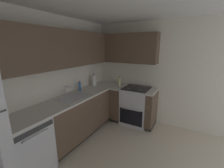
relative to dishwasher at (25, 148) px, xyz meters
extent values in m
cube|color=silver|center=(0.69, 0.33, 0.78)|extent=(3.75, 0.05, 2.43)
cube|color=silver|center=(2.54, -1.44, 0.78)|extent=(0.05, 3.59, 2.43)
cube|color=silver|center=(0.00, 0.00, 0.00)|extent=(0.60, 0.60, 0.86)
cube|color=#333333|center=(0.00, -0.30, 0.38)|extent=(0.55, 0.01, 0.07)
cube|color=silver|center=(0.00, -0.32, 0.31)|extent=(0.36, 0.02, 0.02)
cube|color=brown|center=(1.11, 0.00, 0.04)|extent=(1.61, 0.60, 0.77)
cube|color=black|center=(1.11, 0.03, -0.38)|extent=(1.61, 0.54, 0.09)
sphere|color=tan|center=(0.75, -0.31, 0.19)|extent=(0.02, 0.02, 0.02)
sphere|color=tan|center=(1.46, -0.31, 0.19)|extent=(0.02, 0.02, 0.02)
cube|color=beige|center=(1.11, 0.00, 0.44)|extent=(2.81, 0.60, 0.03)
cube|color=brown|center=(2.21, -0.43, 0.04)|extent=(0.60, 0.26, 0.77)
cube|color=black|center=(2.24, -0.43, -0.38)|extent=(0.54, 0.26, 0.09)
cube|color=brown|center=(2.21, -1.26, 0.04)|extent=(0.60, 0.15, 0.77)
cube|color=black|center=(2.24, -1.26, -0.38)|extent=(0.54, 0.15, 0.09)
sphere|color=tan|center=(1.90, -1.26, 0.19)|extent=(0.02, 0.02, 0.02)
cube|color=beige|center=(2.21, -0.43, 0.44)|extent=(0.60, 0.26, 0.03)
cube|color=beige|center=(2.21, -1.26, 0.44)|extent=(0.60, 0.15, 0.03)
cube|color=silver|center=(2.23, -0.88, 0.02)|extent=(0.64, 0.62, 0.89)
cube|color=black|center=(1.91, -0.88, -0.14)|extent=(0.02, 0.55, 0.37)
cube|color=silver|center=(1.88, -0.88, 0.06)|extent=(0.02, 0.43, 0.02)
cube|color=black|center=(2.23, -0.88, 0.47)|extent=(0.59, 0.60, 0.01)
cube|color=silver|center=(2.54, -0.88, 0.54)|extent=(0.03, 0.60, 0.15)
cylinder|color=#4C4C4C|center=(2.09, -1.01, 0.48)|extent=(0.11, 0.11, 0.01)
cylinder|color=#4C4C4C|center=(2.09, -0.74, 0.48)|extent=(0.11, 0.11, 0.01)
cylinder|color=#4C4C4C|center=(2.37, -1.01, 0.48)|extent=(0.11, 0.11, 0.01)
cylinder|color=#4C4C4C|center=(2.37, -0.74, 0.48)|extent=(0.11, 0.11, 0.01)
cube|color=brown|center=(0.95, 0.14, 1.38)|extent=(2.49, 0.32, 0.68)
sphere|color=tan|center=(0.40, -0.03, 1.17)|extent=(0.02, 0.02, 0.02)
sphere|color=tan|center=(1.49, -0.03, 1.17)|extent=(0.02, 0.02, 0.02)
cube|color=brown|center=(2.35, -0.49, 1.38)|extent=(0.32, 1.58, 0.68)
cube|color=#B7B7BC|center=(1.04, -0.03, 0.47)|extent=(0.63, 0.40, 0.01)
cube|color=gray|center=(1.04, -0.03, 0.42)|extent=(0.58, 0.36, 0.09)
cube|color=#99999E|center=(1.04, -0.03, 0.43)|extent=(0.02, 0.35, 0.06)
cylinder|color=silver|center=(1.04, 0.20, 0.56)|extent=(0.02, 0.02, 0.20)
cylinder|color=silver|center=(1.04, 0.13, 0.65)|extent=(0.02, 0.15, 0.02)
cylinder|color=silver|center=(1.09, 0.20, 0.49)|extent=(0.02, 0.02, 0.06)
cylinder|color=#3F72BF|center=(1.44, 0.18, 0.56)|extent=(0.05, 0.05, 0.19)
cylinder|color=#262626|center=(1.44, 0.18, 0.67)|extent=(0.02, 0.02, 0.03)
cylinder|color=white|center=(1.95, 0.16, 0.59)|extent=(0.11, 0.11, 0.25)
cylinder|color=#3F3F3F|center=(1.95, 0.16, 0.61)|extent=(0.02, 0.02, 0.31)
cylinder|color=beige|center=(2.21, -0.43, 0.58)|extent=(0.07, 0.07, 0.23)
cylinder|color=black|center=(2.21, -0.43, 0.70)|extent=(0.04, 0.04, 0.02)
camera|label=1|loc=(-0.99, -2.00, 1.43)|focal=23.62mm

